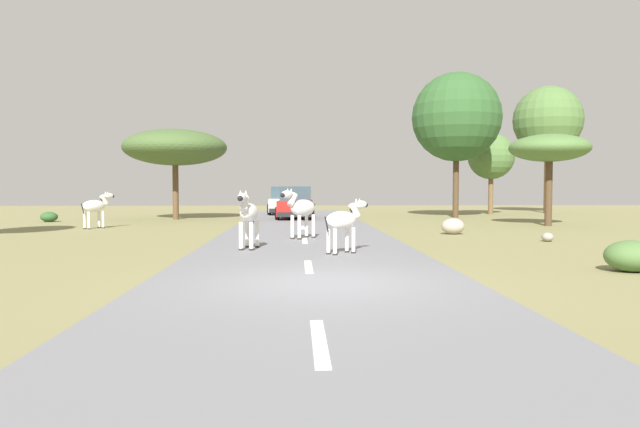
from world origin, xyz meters
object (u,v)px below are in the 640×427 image
zebra_0 (248,214)px  tree_3 (491,157)px  car_1 (296,204)px  tree_0 (548,121)px  zebra_1 (96,207)px  rock_0 (453,226)px  tree_2 (175,148)px  tree_5 (549,149)px  bush_3 (49,217)px  zebra_3 (301,209)px  rock_1 (547,237)px  car_0 (285,201)px  bush_0 (632,256)px  tree_4 (457,117)px  zebra_2 (343,221)px

zebra_0 → tree_3: size_ratio=0.33×
car_1 → tree_0: 19.28m
zebra_1 → rock_0: size_ratio=1.84×
tree_2 → rock_0: tree_2 is taller
zebra_1 → tree_2: bearing=108.1°
tree_5 → bush_3: size_ratio=4.86×
rock_0 → bush_3: bearing=155.3°
zebra_3 → bush_3: 16.49m
bush_3 → rock_1: bearing=-29.1°
car_1 → zebra_0: bearing=87.5°
car_0 → bush_0: car_0 is taller
zebra_3 → car_0: 17.79m
rock_0 → tree_3: bearing=66.8°
tree_4 → tree_5: (2.20, -7.31, -2.27)m
zebra_0 → tree_0: bearing=-120.2°
zebra_0 → tree_4: 20.62m
zebra_0 → car_0: bearing=-83.1°
zebra_0 → zebra_3: zebra_3 is taller
zebra_1 → bush_0: (15.39, -13.12, -0.60)m
tree_3 → bush_0: bearing=-102.5°
tree_5 → zebra_0: bearing=-142.2°
zebra_0 → tree_5: tree_5 is taller
zebra_1 → car_1: car_1 is taller
tree_2 → tree_4: 15.86m
tree_5 → bush_3: tree_5 is taller
bush_0 → zebra_3: bearing=132.3°
car_0 → bush_0: 26.34m
tree_4 → zebra_2: bearing=-113.5°
zebra_2 → car_1: 16.88m
tree_2 → zebra_0: bearing=-71.7°
tree_4 → rock_0: size_ratio=9.75×
zebra_3 → tree_2: size_ratio=0.30×
zebra_0 → tree_0: size_ratio=0.20×
tree_0 → rock_1: tree_0 is taller
bush_0 → tree_0: bearing=69.6°
zebra_2 → rock_0: zebra_2 is taller
zebra_2 → tree_2: 18.86m
bush_0 → rock_1: 6.70m
zebra_0 → zebra_2: bearing=164.3°
tree_4 → zebra_0: bearing=-121.4°
zebra_3 → bush_0: size_ratio=1.53×
zebra_2 → tree_2: bearing=166.4°
car_0 → tree_3: tree_3 is taller
bush_0 → bush_3: size_ratio=1.28×
zebra_3 → rock_0: size_ratio=1.96×
bush_3 → rock_1: 23.49m
zebra_1 → car_0: size_ratio=0.36×
zebra_1 → tree_2: size_ratio=0.28×
tree_0 → zebra_1: bearing=-151.2°
bush_0 → bush_3: bearing=137.1°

